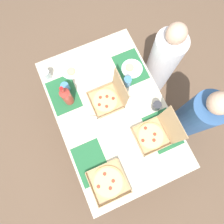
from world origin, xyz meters
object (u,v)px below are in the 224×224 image
(pizza_box_corner_right, at_px, (155,134))
(plate_far_right, at_px, (132,69))
(soda_bottle, at_px, (67,96))
(plate_far_left, at_px, (136,106))
(plate_near_right, at_px, (92,127))
(pizza_box_corner_left, at_px, (108,98))
(cup_clear_right, at_px, (47,74))
(diner_right_seat, at_px, (192,118))
(pizza_box_center, at_px, (108,182))
(plate_middle, at_px, (71,70))
(cup_red, at_px, (65,87))
(cup_spare, at_px, (156,106))
(cup_dark, at_px, (127,82))
(diner_left_seat, at_px, (161,64))
(condiment_bowl, at_px, (123,38))

(pizza_box_corner_right, height_order, plate_far_right, pizza_box_corner_right)
(pizza_box_corner_right, relative_size, soda_bottle, 0.99)
(plate_far_left, xyz_separation_m, plate_near_right, (0.02, -0.45, 0.00))
(pizza_box_corner_right, distance_m, pizza_box_corner_left, 0.53)
(plate_far_right, xyz_separation_m, cup_clear_right, (-0.25, -0.78, 0.04))
(pizza_box_corner_left, xyz_separation_m, diner_right_seat, (0.47, 0.74, -0.29))
(cup_clear_right, bearing_deg, pizza_box_center, 7.42)
(plate_near_right, distance_m, diner_right_seat, 1.06)
(plate_middle, distance_m, cup_clear_right, 0.24)
(plate_near_right, xyz_separation_m, cup_red, (-0.45, -0.08, 0.04))
(plate_middle, xyz_separation_m, plate_near_right, (0.61, -0.03, -0.00))
(cup_spare, distance_m, cup_clear_right, 1.07)
(pizza_box_corner_right, distance_m, cup_dark, 0.55)
(diner_left_seat, height_order, diner_right_seat, diner_right_seat)
(cup_red, bearing_deg, cup_dark, 71.22)
(cup_dark, xyz_separation_m, condiment_bowl, (-0.46, 0.17, -0.03))
(plate_near_right, height_order, diner_left_seat, diner_left_seat)
(pizza_box_center, relative_size, pizza_box_corner_right, 0.96)
(diner_left_seat, xyz_separation_m, diner_right_seat, (0.69, 0.00, 0.00))
(cup_clear_right, height_order, condiment_bowl, cup_clear_right)
(pizza_box_center, xyz_separation_m, plate_far_left, (-0.51, 0.51, -0.00))
(cup_spare, bearing_deg, soda_bottle, -118.46)
(diner_right_seat, bearing_deg, cup_clear_right, -127.79)
(plate_middle, xyz_separation_m, soda_bottle, (0.29, -0.13, 0.12))
(plate_far_left, height_order, cup_clear_right, cup_clear_right)
(pizza_box_corner_left, relative_size, cup_spare, 3.36)
(pizza_box_center, height_order, diner_left_seat, diner_left_seat)
(pizza_box_corner_left, xyz_separation_m, cup_red, (-0.26, -0.33, -0.00))
(cup_dark, bearing_deg, plate_far_right, 138.68)
(soda_bottle, xyz_separation_m, cup_dark, (0.07, 0.57, -0.08))
(plate_far_left, bearing_deg, plate_middle, -144.46)
(pizza_box_corner_right, xyz_separation_m, plate_far_left, (-0.31, -0.03, -0.04))
(diner_left_seat, bearing_deg, plate_near_right, -67.75)
(pizza_box_corner_right, height_order, condiment_bowl, pizza_box_corner_right)
(cup_dark, relative_size, diner_right_seat, 0.09)
(pizza_box_corner_left, bearing_deg, plate_middle, -153.41)
(soda_bottle, distance_m, cup_dark, 0.58)
(plate_far_left, relative_size, soda_bottle, 0.63)
(pizza_box_corner_right, xyz_separation_m, cup_spare, (-0.22, 0.13, -0.00))
(plate_middle, bearing_deg, soda_bottle, -23.93)
(pizza_box_corner_right, bearing_deg, diner_right_seat, 90.38)
(pizza_box_corner_right, height_order, plate_far_left, pizza_box_corner_right)
(plate_far_left, height_order, plate_far_right, plate_far_right)
(pizza_box_center, relative_size, soda_bottle, 0.95)
(plate_far_right, height_order, diner_left_seat, diner_left_seat)
(pizza_box_corner_left, xyz_separation_m, plate_near_right, (0.18, -0.24, -0.04))
(plate_near_right, distance_m, condiment_bowl, 0.96)
(cup_clear_right, distance_m, diner_right_seat, 1.53)
(plate_middle, xyz_separation_m, cup_red, (0.17, -0.11, 0.04))
(pizza_box_center, xyz_separation_m, pizza_box_corner_right, (-0.20, 0.54, 0.04))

